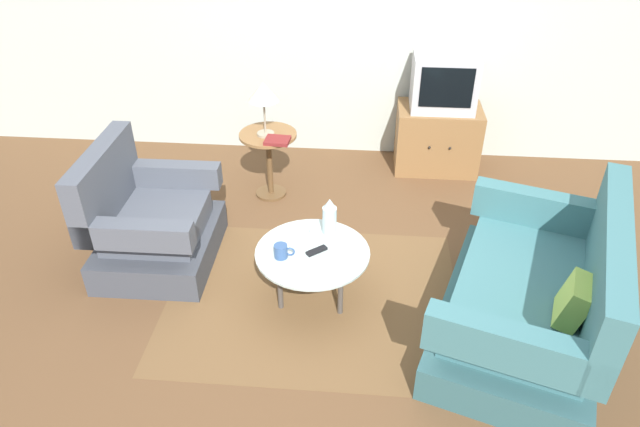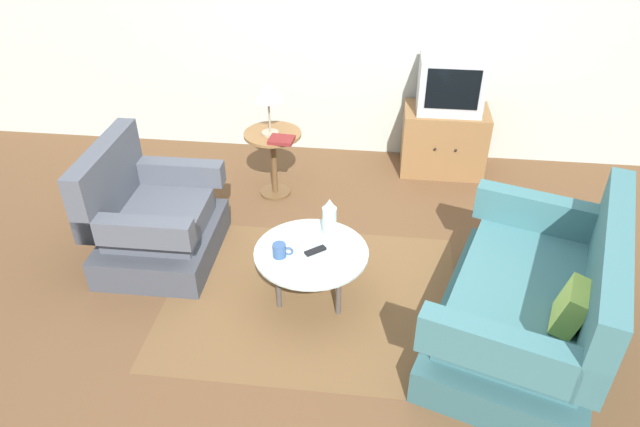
{
  "view_description": "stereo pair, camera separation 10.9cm",
  "coord_description": "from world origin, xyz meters",
  "px_view_note": "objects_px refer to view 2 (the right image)",
  "views": [
    {
      "loc": [
        0.22,
        -2.95,
        2.73
      ],
      "look_at": [
        -0.05,
        0.3,
        0.55
      ],
      "focal_mm": 32.05,
      "sensor_mm": 36.0,
      "label": 1
    },
    {
      "loc": [
        0.33,
        -2.94,
        2.73
      ],
      "look_at": [
        -0.05,
        0.3,
        0.55
      ],
      "focal_mm": 32.05,
      "sensor_mm": 36.0,
      "label": 2
    }
  ],
  "objects_px": {
    "couch": "(532,305)",
    "book": "(281,140)",
    "tv_stand": "(443,140)",
    "coffee_table": "(311,255)",
    "tv_remote_silver": "(300,229)",
    "armchair": "(152,222)",
    "table_lamp": "(268,93)",
    "vase": "(329,217)",
    "mug": "(280,250)",
    "tv_remote_dark": "(315,251)",
    "television": "(451,84)",
    "side_table": "(273,151)"
  },
  "relations": [
    {
      "from": "couch",
      "to": "vase",
      "type": "relative_size",
      "value": 6.45
    },
    {
      "from": "coffee_table",
      "to": "book",
      "type": "distance_m",
      "value": 1.29
    },
    {
      "from": "armchair",
      "to": "mug",
      "type": "xyz_separation_m",
      "value": [
        1.05,
        -0.43,
        0.15
      ]
    },
    {
      "from": "tv_stand",
      "to": "mug",
      "type": "relative_size",
      "value": 5.57
    },
    {
      "from": "table_lamp",
      "to": "tv_remote_silver",
      "type": "xyz_separation_m",
      "value": [
        0.41,
        -1.09,
        -0.55
      ]
    },
    {
      "from": "tv_stand",
      "to": "tv_remote_dark",
      "type": "height_order",
      "value": "tv_stand"
    },
    {
      "from": "armchair",
      "to": "television",
      "type": "xyz_separation_m",
      "value": [
        2.25,
        1.64,
        0.55
      ]
    },
    {
      "from": "side_table",
      "to": "book",
      "type": "relative_size",
      "value": 2.82
    },
    {
      "from": "television",
      "to": "couch",
      "type": "bearing_deg",
      "value": -79.74
    },
    {
      "from": "television",
      "to": "table_lamp",
      "type": "distance_m",
      "value": 1.66
    },
    {
      "from": "mug",
      "to": "television",
      "type": "bearing_deg",
      "value": 59.94
    },
    {
      "from": "armchair",
      "to": "tv_remote_dark",
      "type": "height_order",
      "value": "armchair"
    },
    {
      "from": "side_table",
      "to": "book",
      "type": "distance_m",
      "value": 0.26
    },
    {
      "from": "tv_remote_dark",
      "to": "tv_remote_silver",
      "type": "distance_m",
      "value": 0.27
    },
    {
      "from": "tv_stand",
      "to": "tv_remote_dark",
      "type": "xyz_separation_m",
      "value": [
        -0.97,
        -1.99,
        0.11
      ]
    },
    {
      "from": "tv_remote_silver",
      "to": "tv_stand",
      "type": "bearing_deg",
      "value": -103.52
    },
    {
      "from": "vase",
      "to": "book",
      "type": "distance_m",
      "value": 1.09
    },
    {
      "from": "vase",
      "to": "tv_remote_dark",
      "type": "relative_size",
      "value": 1.91
    },
    {
      "from": "armchair",
      "to": "tv_remote_silver",
      "type": "bearing_deg",
      "value": 83.43
    },
    {
      "from": "tv_stand",
      "to": "coffee_table",
      "type": "bearing_deg",
      "value": -116.67
    },
    {
      "from": "armchair",
      "to": "tv_remote_silver",
      "type": "xyz_separation_m",
      "value": [
        1.14,
        -0.12,
        0.11
      ]
    },
    {
      "from": "couch",
      "to": "tv_stand",
      "type": "relative_size",
      "value": 2.28
    },
    {
      "from": "side_table",
      "to": "tv_remote_dark",
      "type": "xyz_separation_m",
      "value": [
        0.54,
        -1.35,
        -0.01
      ]
    },
    {
      "from": "couch",
      "to": "vase",
      "type": "xyz_separation_m",
      "value": [
        -1.31,
        0.47,
        0.24
      ]
    },
    {
      "from": "couch",
      "to": "vase",
      "type": "distance_m",
      "value": 1.41
    },
    {
      "from": "tv_stand",
      "to": "book",
      "type": "height_order",
      "value": "book"
    },
    {
      "from": "coffee_table",
      "to": "book",
      "type": "relative_size",
      "value": 3.58
    },
    {
      "from": "side_table",
      "to": "vase",
      "type": "bearing_deg",
      "value": -61.65
    },
    {
      "from": "mug",
      "to": "tv_remote_silver",
      "type": "distance_m",
      "value": 0.32
    },
    {
      "from": "couch",
      "to": "book",
      "type": "distance_m",
      "value": 2.33
    },
    {
      "from": "vase",
      "to": "tv_remote_dark",
      "type": "xyz_separation_m",
      "value": [
        -0.07,
        -0.23,
        -0.12
      ]
    },
    {
      "from": "television",
      "to": "tv_remote_silver",
      "type": "xyz_separation_m",
      "value": [
        -1.11,
        -1.75,
        -0.44
      ]
    },
    {
      "from": "tv_stand",
      "to": "vase",
      "type": "xyz_separation_m",
      "value": [
        -0.9,
        -1.76,
        0.24
      ]
    },
    {
      "from": "tv_remote_silver",
      "to": "armchair",
      "type": "bearing_deg",
      "value": 12.73
    },
    {
      "from": "table_lamp",
      "to": "tv_remote_silver",
      "type": "relative_size",
      "value": 3.12
    },
    {
      "from": "tv_stand",
      "to": "book",
      "type": "bearing_deg",
      "value": -150.53
    },
    {
      "from": "armchair",
      "to": "coffee_table",
      "type": "distance_m",
      "value": 1.3
    },
    {
      "from": "tv_stand",
      "to": "mug",
      "type": "bearing_deg",
      "value": -120.03
    },
    {
      "from": "mug",
      "to": "tv_remote_dark",
      "type": "height_order",
      "value": "mug"
    },
    {
      "from": "tv_stand",
      "to": "table_lamp",
      "type": "bearing_deg",
      "value": -156.3
    },
    {
      "from": "coffee_table",
      "to": "side_table",
      "type": "distance_m",
      "value": 1.44
    },
    {
      "from": "couch",
      "to": "side_table",
      "type": "height_order",
      "value": "couch"
    },
    {
      "from": "table_lamp",
      "to": "book",
      "type": "bearing_deg",
      "value": -46.42
    },
    {
      "from": "armchair",
      "to": "mug",
      "type": "height_order",
      "value": "armchair"
    },
    {
      "from": "armchair",
      "to": "mug",
      "type": "relative_size",
      "value": 6.93
    },
    {
      "from": "couch",
      "to": "book",
      "type": "relative_size",
      "value": 8.23
    },
    {
      "from": "vase",
      "to": "mug",
      "type": "xyz_separation_m",
      "value": [
        -0.29,
        -0.3,
        -0.08
      ]
    },
    {
      "from": "tv_remote_silver",
      "to": "book",
      "type": "relative_size",
      "value": 0.69
    },
    {
      "from": "tv_remote_dark",
      "to": "armchair",
      "type": "bearing_deg",
      "value": 125.41
    },
    {
      "from": "side_table",
      "to": "mug",
      "type": "xyz_separation_m",
      "value": [
        0.31,
        -1.43,
        0.03
      ]
    }
  ]
}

